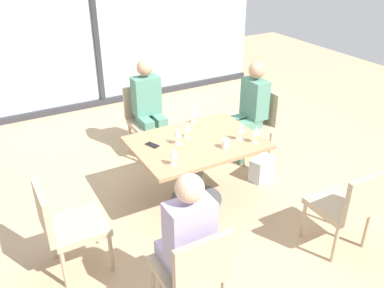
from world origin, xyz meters
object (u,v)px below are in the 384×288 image
at_px(wine_glass_0, 174,153).
at_px(handbag_1, 173,154).
at_px(wine_glass_2, 241,128).
at_px(chair_far_right, 256,120).
at_px(person_far_right, 250,107).
at_px(chair_front_right, 348,204).
at_px(person_near_window, 149,104).
at_px(dining_table_main, 197,156).
at_px(chair_side_end, 65,223).
at_px(cell_phone_on_table, 152,145).
at_px(person_front_left, 186,238).
at_px(wine_glass_4, 256,131).
at_px(chair_near_window, 146,116).
at_px(wine_glass_3, 178,133).
at_px(wine_glass_1, 194,112).
at_px(wine_glass_5, 187,126).
at_px(coffee_cup, 225,144).
at_px(chair_front_left, 193,268).
at_px(handbag_0, 261,168).

xyz_separation_m(wine_glass_0, handbag_1, (0.56, 1.14, -0.72)).
bearing_deg(handbag_1, wine_glass_2, -103.95).
relative_size(chair_far_right, person_far_right, 0.69).
height_order(chair_front_right, person_near_window, person_near_window).
bearing_deg(dining_table_main, chair_side_end, -166.58).
bearing_deg(wine_glass_0, chair_far_right, 27.71).
xyz_separation_m(chair_front_right, cell_phone_on_table, (-1.23, 1.46, 0.24)).
relative_size(person_far_right, person_front_left, 1.00).
relative_size(person_far_right, wine_glass_0, 6.81).
height_order(dining_table_main, wine_glass_4, wine_glass_4).
xyz_separation_m(chair_front_right, person_near_window, (-0.79, 2.53, 0.20)).
bearing_deg(chair_near_window, cell_phone_on_table, -110.32).
xyz_separation_m(dining_table_main, wine_glass_3, (-0.20, 0.03, 0.31)).
bearing_deg(wine_glass_1, chair_near_window, 101.99).
relative_size(wine_glass_1, cell_phone_on_table, 1.28).
bearing_deg(wine_glass_5, wine_glass_4, -38.41).
relative_size(chair_side_end, wine_glass_2, 4.70).
bearing_deg(wine_glass_1, wine_glass_2, -71.03).
bearing_deg(wine_glass_2, coffee_cup, -162.75).
bearing_deg(wine_glass_5, person_far_right, 20.16).
bearing_deg(wine_glass_1, wine_glass_3, -136.84).
xyz_separation_m(chair_far_right, person_far_right, (-0.11, -0.00, 0.20)).
xyz_separation_m(person_near_window, wine_glass_4, (0.50, -1.53, 0.16)).
bearing_deg(person_front_left, wine_glass_2, 40.52).
relative_size(wine_glass_2, cell_phone_on_table, 1.28).
bearing_deg(wine_glass_3, wine_glass_0, -122.83).
bearing_deg(wine_glass_4, wine_glass_3, 153.24).
distance_m(wine_glass_5, cell_phone_on_table, 0.41).
distance_m(person_far_right, wine_glass_0, 1.71).
bearing_deg(wine_glass_2, chair_front_right, -70.92).
bearing_deg(coffee_cup, chair_front_right, -59.71).
relative_size(chair_near_window, person_far_right, 0.69).
bearing_deg(chair_side_end, cell_phone_on_table, 25.48).
bearing_deg(chair_side_end, wine_glass_5, 18.14).
bearing_deg(chair_front_left, person_far_right, 44.83).
bearing_deg(wine_glass_5, wine_glass_2, -34.72).
distance_m(chair_near_window, person_front_left, 2.66).
bearing_deg(wine_glass_4, wine_glass_1, 113.05).
height_order(dining_table_main, person_far_right, person_far_right).
height_order(wine_glass_0, handbag_1, wine_glass_0).
distance_m(chair_far_right, wine_glass_3, 1.50).
bearing_deg(person_far_right, wine_glass_4, -123.76).
bearing_deg(person_far_right, wine_glass_0, -150.58).
height_order(wine_glass_0, wine_glass_2, same).
bearing_deg(wine_glass_5, handbag_0, -6.76).
bearing_deg(handbag_1, wine_glass_3, -141.22).
relative_size(wine_glass_1, wine_glass_5, 1.00).
xyz_separation_m(chair_front_left, person_front_left, (0.00, 0.11, 0.20)).
bearing_deg(chair_near_window, wine_glass_3, -98.67).
xyz_separation_m(wine_glass_3, cell_phone_on_table, (-0.24, 0.11, -0.13)).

